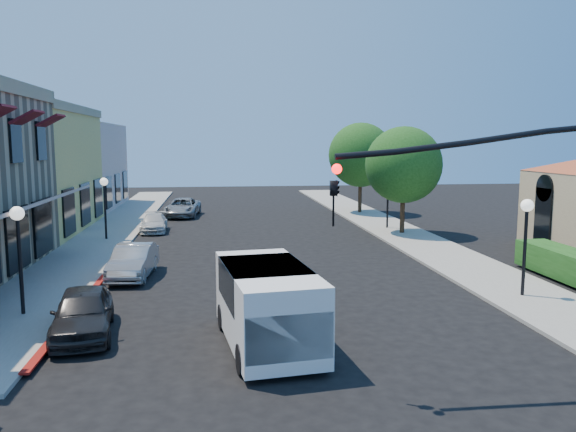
{
  "coord_description": "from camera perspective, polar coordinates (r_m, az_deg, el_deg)",
  "views": [
    {
      "loc": [
        -2.35,
        -10.29,
        5.57
      ],
      "look_at": [
        0.54,
        11.88,
        2.6
      ],
      "focal_mm": 35.0,
      "sensor_mm": 36.0,
      "label": 1
    }
  ],
  "objects": [
    {
      "name": "ground",
      "position": [
        11.93,
        5.14,
        -20.3
      ],
      "size": [
        120.0,
        120.0,
        0.0
      ],
      "primitive_type": "plane",
      "color": "black",
      "rests_on": "ground"
    },
    {
      "name": "sidewalk_left",
      "position": [
        38.23,
        -16.98,
        -1.05
      ],
      "size": [
        3.5,
        50.0,
        0.12
      ],
      "primitive_type": "cube",
      "color": "gray",
      "rests_on": "ground"
    },
    {
      "name": "sidewalk_right",
      "position": [
        39.29,
        9.07,
        -0.58
      ],
      "size": [
        3.5,
        50.0,
        0.12
      ],
      "primitive_type": "cube",
      "color": "gray",
      "rests_on": "ground"
    },
    {
      "name": "curb_red_strip",
      "position": [
        19.65,
        -20.76,
        -9.4
      ],
      "size": [
        0.25,
        10.0,
        0.06
      ],
      "primitive_type": "cube",
      "color": "maroon",
      "rests_on": "ground"
    },
    {
      "name": "pink_stucco_building",
      "position": [
        50.09,
        -22.71,
        4.62
      ],
      "size": [
        10.0,
        12.0,
        7.0
      ],
      "primitive_type": "cube",
      "color": "#BD958F",
      "rests_on": "ground"
    },
    {
      "name": "street_tree_a",
      "position": [
        34.19,
        11.67,
        5.11
      ],
      "size": [
        4.56,
        4.56,
        6.48
      ],
      "color": "#2F2013",
      "rests_on": "ground"
    },
    {
      "name": "street_tree_b",
      "position": [
        43.74,
        7.39,
        6.17
      ],
      "size": [
        4.94,
        4.94,
        7.02
      ],
      "color": "#2F2013",
      "rests_on": "ground"
    },
    {
      "name": "lamppost_left_near",
      "position": [
        19.5,
        -25.72,
        -1.55
      ],
      "size": [
        0.44,
        0.44,
        3.57
      ],
      "color": "black",
      "rests_on": "ground"
    },
    {
      "name": "lamppost_left_far",
      "position": [
        32.99,
        -18.15,
        2.27
      ],
      "size": [
        0.44,
        0.44,
        3.57
      ],
      "color": "black",
      "rests_on": "ground"
    },
    {
      "name": "lamppost_right_near",
      "position": [
        21.45,
        23.05,
        -0.63
      ],
      "size": [
        0.44,
        0.44,
        3.57
      ],
      "color": "black",
      "rests_on": "ground"
    },
    {
      "name": "lamppost_right_far",
      "position": [
        36.07,
        10.12,
        2.95
      ],
      "size": [
        0.44,
        0.44,
        3.57
      ],
      "color": "black",
      "rests_on": "ground"
    },
    {
      "name": "white_van",
      "position": [
        15.38,
        -2.09,
        -8.64
      ],
      "size": [
        2.74,
        5.21,
        2.21
      ],
      "color": "white",
      "rests_on": "ground"
    },
    {
      "name": "parked_car_a",
      "position": [
        17.43,
        -20.12,
        -9.17
      ],
      "size": [
        2.16,
        4.22,
        1.37
      ],
      "primitive_type": "imported",
      "rotation": [
        0.0,
        0.0,
        0.14
      ],
      "color": "black",
      "rests_on": "ground"
    },
    {
      "name": "parked_car_b",
      "position": [
        24.04,
        -15.45,
        -4.46
      ],
      "size": [
        1.72,
        4.19,
        1.35
      ],
      "primitive_type": "imported",
      "rotation": [
        0.0,
        0.0,
        -0.07
      ],
      "color": "#989B9D",
      "rests_on": "ground"
    },
    {
      "name": "parked_car_c",
      "position": [
        35.85,
        -13.46,
        -0.69
      ],
      "size": [
        1.69,
        3.85,
        1.1
      ],
      "primitive_type": "imported",
      "rotation": [
        0.0,
        0.0,
        0.04
      ],
      "color": "#BCBCBA",
      "rests_on": "ground"
    },
    {
      "name": "parked_car_d",
      "position": [
        42.64,
        -10.67,
        0.86
      ],
      "size": [
        2.75,
        5.1,
        1.36
      ],
      "primitive_type": "imported",
      "rotation": [
        0.0,
        0.0,
        -0.1
      ],
      "color": "gray",
      "rests_on": "ground"
    }
  ]
}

